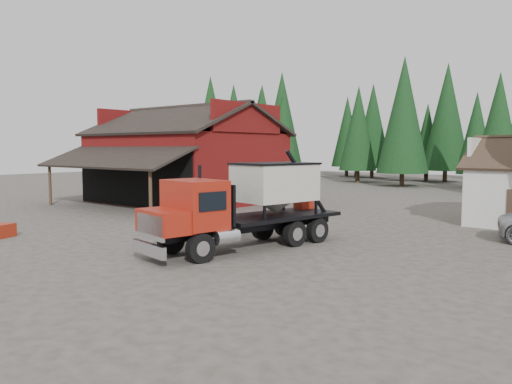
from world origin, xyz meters
The scene contains 8 objects.
ground centered at (0.00, 0.00, 0.00)m, with size 120.00×120.00×0.00m, color #403A32.
red_barn centered at (-11.00, 9.90, 2.69)m, with size 12.80×13.63×7.18m.
conifer_backdrop centered at (0.00, 42.00, 0.00)m, with size 76.00×16.00×16.00m, color black, non-canonical shape.
near_pine_a centered at (-22.00, 28.00, 6.39)m, with size 4.40×4.40×11.40m.
near_pine_b centered at (6.00, 30.00, 5.89)m, with size 3.96×3.96×10.40m.
near_pine_d centered at (-4.00, 34.00, 7.39)m, with size 5.28×5.28×13.40m.
feed_truck centered at (4.01, -0.98, 1.82)m, with size 3.96×8.90×3.89m.
equip_box centered at (-6.00, -6.00, 0.30)m, with size 0.70×1.10×0.60m, color maroon.
Camera 1 is at (16.47, -16.00, 3.94)m, focal length 35.00 mm.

